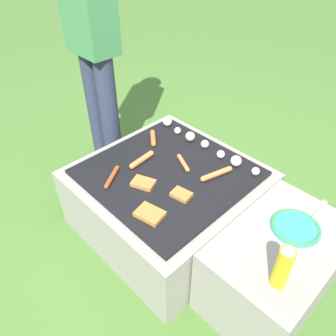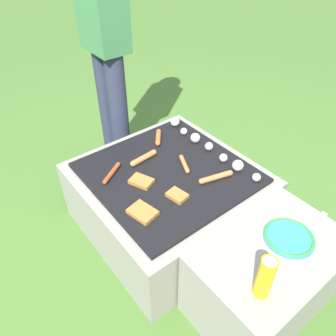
{
  "view_description": "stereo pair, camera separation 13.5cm",
  "coord_description": "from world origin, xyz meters",
  "px_view_note": "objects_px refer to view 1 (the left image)",
  "views": [
    {
      "loc": [
        0.92,
        -0.89,
        1.45
      ],
      "look_at": [
        0.0,
        0.0,
        0.41
      ],
      "focal_mm": 35.0,
      "sensor_mm": 36.0,
      "label": 1
    },
    {
      "loc": [
        1.0,
        -0.79,
        1.45
      ],
      "look_at": [
        0.0,
        0.0,
        0.41
      ],
      "focal_mm": 35.0,
      "sensor_mm": 36.0,
      "label": 2
    }
  ],
  "objects_px": {
    "fork_utensil": "(317,212)",
    "sausage_front_center": "(153,138)",
    "plate_colorful": "(295,227)",
    "condiment_bottle": "(283,266)",
    "person_standing": "(90,26)"
  },
  "relations": [
    {
      "from": "fork_utensil",
      "to": "sausage_front_center",
      "type": "bearing_deg",
      "value": -171.36
    },
    {
      "from": "plate_colorful",
      "to": "fork_utensil",
      "type": "bearing_deg",
      "value": 82.41
    },
    {
      "from": "sausage_front_center",
      "to": "condiment_bottle",
      "type": "relative_size",
      "value": 0.58
    },
    {
      "from": "plate_colorful",
      "to": "fork_utensil",
      "type": "relative_size",
      "value": 1.02
    },
    {
      "from": "sausage_front_center",
      "to": "person_standing",
      "type": "bearing_deg",
      "value": -174.06
    },
    {
      "from": "person_standing",
      "to": "plate_colorful",
      "type": "xyz_separation_m",
      "value": [
        1.32,
        0.03,
        -0.54
      ]
    },
    {
      "from": "condiment_bottle",
      "to": "plate_colorful",
      "type": "bearing_deg",
      "value": 106.49
    },
    {
      "from": "sausage_front_center",
      "to": "plate_colorful",
      "type": "relative_size",
      "value": 0.6
    },
    {
      "from": "plate_colorful",
      "to": "fork_utensil",
      "type": "distance_m",
      "value": 0.15
    },
    {
      "from": "plate_colorful",
      "to": "condiment_bottle",
      "type": "distance_m",
      "value": 0.3
    },
    {
      "from": "plate_colorful",
      "to": "sausage_front_center",
      "type": "bearing_deg",
      "value": 179.2
    },
    {
      "from": "plate_colorful",
      "to": "fork_utensil",
      "type": "xyz_separation_m",
      "value": [
        0.02,
        0.15,
        -0.01
      ]
    },
    {
      "from": "person_standing",
      "to": "sausage_front_center",
      "type": "height_order",
      "value": "person_standing"
    },
    {
      "from": "sausage_front_center",
      "to": "fork_utensil",
      "type": "xyz_separation_m",
      "value": [
        0.92,
        0.14,
        -0.01
      ]
    },
    {
      "from": "person_standing",
      "to": "sausage_front_center",
      "type": "xyz_separation_m",
      "value": [
        0.42,
        0.04,
        -0.53
      ]
    }
  ]
}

